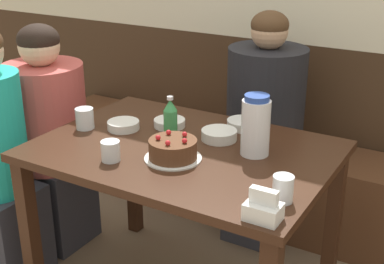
% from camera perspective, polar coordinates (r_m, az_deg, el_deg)
% --- Properties ---
extents(bench_seat, '(2.70, 0.38, 0.47)m').
position_cam_1_polar(bench_seat, '(3.04, 7.31, -5.14)').
color(bench_seat, '#56331E').
rests_on(bench_seat, ground_plane).
extents(dining_table, '(1.18, 0.83, 0.75)m').
position_cam_1_polar(dining_table, '(2.19, -0.87, -4.13)').
color(dining_table, '#381E11').
rests_on(dining_table, ground_plane).
extents(birthday_cake, '(0.22, 0.22, 0.10)m').
position_cam_1_polar(birthday_cake, '(2.03, -2.05, -1.88)').
color(birthday_cake, white).
rests_on(birthday_cake, dining_table).
extents(water_pitcher, '(0.11, 0.11, 0.24)m').
position_cam_1_polar(water_pitcher, '(2.06, 6.80, 0.66)').
color(water_pitcher, white).
rests_on(water_pitcher, dining_table).
extents(soju_bottle, '(0.06, 0.06, 0.18)m').
position_cam_1_polar(soju_bottle, '(2.21, -2.32, 1.46)').
color(soju_bottle, '#388E4C').
rests_on(soju_bottle, dining_table).
extents(napkin_holder, '(0.11, 0.08, 0.11)m').
position_cam_1_polar(napkin_holder, '(1.65, 7.61, -8.11)').
color(napkin_holder, white).
rests_on(napkin_holder, dining_table).
extents(bowl_soup_white, '(0.14, 0.14, 0.03)m').
position_cam_1_polar(bowl_soup_white, '(2.36, -2.41, 0.97)').
color(bowl_soup_white, white).
rests_on(bowl_soup_white, dining_table).
extents(bowl_rice_small, '(0.15, 0.15, 0.04)m').
position_cam_1_polar(bowl_rice_small, '(2.22, 2.91, -0.31)').
color(bowl_rice_small, white).
rests_on(bowl_rice_small, dining_table).
extents(bowl_side_dish, '(0.14, 0.14, 0.04)m').
position_cam_1_polar(bowl_side_dish, '(2.35, 5.48, 0.85)').
color(bowl_side_dish, white).
rests_on(bowl_side_dish, dining_table).
extents(bowl_sauce_shallow, '(0.14, 0.14, 0.04)m').
position_cam_1_polar(bowl_sauce_shallow, '(2.34, -7.33, 0.73)').
color(bowl_sauce_shallow, white).
rests_on(bowl_sauce_shallow, dining_table).
extents(glass_water_tall, '(0.08, 0.08, 0.09)m').
position_cam_1_polar(glass_water_tall, '(2.37, -11.38, 1.43)').
color(glass_water_tall, silver).
rests_on(glass_water_tall, dining_table).
extents(glass_tumbler_short, '(0.07, 0.07, 0.08)m').
position_cam_1_polar(glass_tumbler_short, '(2.04, -8.68, -2.01)').
color(glass_tumbler_short, silver).
rests_on(glass_tumbler_short, dining_table).
extents(glass_shot_small, '(0.07, 0.07, 0.09)m').
position_cam_1_polar(glass_shot_small, '(1.76, 9.68, -5.99)').
color(glass_shot_small, silver).
rests_on(glass_shot_small, dining_table).
extents(person_teal_shirt, '(0.39, 0.39, 1.21)m').
position_cam_1_polar(person_teal_shirt, '(2.74, 7.70, 0.11)').
color(person_teal_shirt, '#33333D').
rests_on(person_teal_shirt, ground_plane).
extents(person_grey_tee, '(0.39, 0.39, 1.15)m').
position_cam_1_polar(person_grey_tee, '(2.78, -15.02, -0.66)').
color(person_grey_tee, '#33333D').
rests_on(person_grey_tee, ground_plane).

